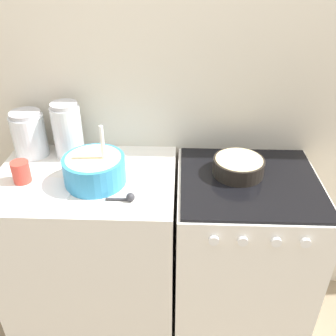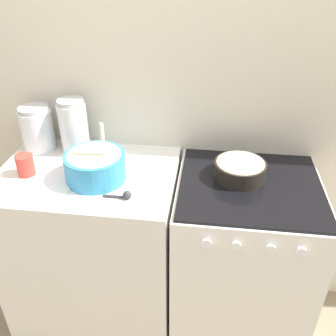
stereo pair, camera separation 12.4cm
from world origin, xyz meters
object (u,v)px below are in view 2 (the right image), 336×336
at_px(baking_pan, 240,169).
at_px(storage_jar_middle, 74,130).
at_px(stove, 240,262).
at_px(tin_can, 25,165).
at_px(mixing_bowl, 95,165).
at_px(storage_jar_left, 38,131).

relative_size(baking_pan, storage_jar_middle, 0.85).
height_order(stove, tin_can, tin_can).
xyz_separation_m(mixing_bowl, tin_can, (-0.32, -0.01, -0.02)).
bearing_deg(stove, baking_pan, 133.10).
relative_size(mixing_bowl, baking_pan, 1.19).
bearing_deg(baking_pan, mixing_bowl, -171.74).
bearing_deg(storage_jar_left, baking_pan, -8.24).
height_order(baking_pan, storage_jar_middle, storage_jar_middle).
bearing_deg(stove, storage_jar_middle, 167.01).
xyz_separation_m(mixing_bowl, storage_jar_middle, (-0.17, 0.23, 0.04)).
relative_size(stove, baking_pan, 4.14).
xyz_separation_m(stove, storage_jar_middle, (-0.84, 0.19, 0.58)).
bearing_deg(storage_jar_middle, baking_pan, -10.17).
distance_m(stove, tin_can, 1.11).
xyz_separation_m(storage_jar_middle, tin_can, (-0.15, -0.24, -0.07)).
distance_m(stove, baking_pan, 0.51).
height_order(storage_jar_middle, tin_can, storage_jar_middle).
xyz_separation_m(mixing_bowl, baking_pan, (0.62, 0.09, -0.03)).
relative_size(baking_pan, storage_jar_left, 1.03).
bearing_deg(tin_can, mixing_bowl, 1.14).
relative_size(mixing_bowl, tin_can, 2.81).
bearing_deg(mixing_bowl, storage_jar_left, 146.94).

